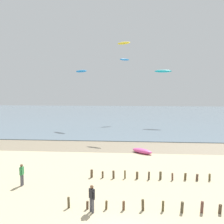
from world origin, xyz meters
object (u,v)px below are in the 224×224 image
Objects in this scene: kite_aloft_1 at (124,43)px; kite_aloft_5 at (125,60)px; person_mid_beach at (92,198)px; grounded_kite at (142,151)px; kite_aloft_0 at (81,71)px; kite_aloft_7 at (163,71)px; person_nearest_camera at (22,174)px.

kite_aloft_1 is 0.89× the size of kite_aloft_5.
person_mid_beach is 15.09m from grounded_kite.
kite_aloft_1 is at bearing 51.92° from kite_aloft_5.
person_mid_beach is at bearing -64.49° from grounded_kite.
grounded_kite is at bearing -50.32° from kite_aloft_1.
kite_aloft_1 is (8.14, -7.19, 3.80)m from kite_aloft_0.
grounded_kite is at bearing 76.43° from person_mid_beach.
person_mid_beach is 0.77× the size of kite_aloft_1.
person_mid_beach is 0.63× the size of grounded_kite.
kite_aloft_1 reaches higher than grounded_kite.
kite_aloft_7 is at bearing 111.79° from kite_aloft_5.
kite_aloft_5 is at bearing -91.83° from kite_aloft_0.
kite_aloft_5 is at bearing 118.11° from kite_aloft_1.
person_mid_beach is 43.94m from kite_aloft_5.
grounded_kite is at bearing -91.95° from kite_aloft_7.
kite_aloft_0 reaches higher than grounded_kite.
person_nearest_camera is at bearing -92.61° from grounded_kite.
kite_aloft_5 is (6.62, 38.21, 12.70)m from person_nearest_camera.
kite_aloft_0 is 16.26m from kite_aloft_7.
kite_aloft_7 reaches higher than grounded_kite.
kite_aloft_5 is at bearing 80.17° from person_nearest_camera.
kite_aloft_7 is (7.41, 11.92, -3.58)m from kite_aloft_1.
grounded_kite is at bearing 48.31° from person_nearest_camera.
kite_aloft_0 reaches higher than person_mid_beach.
person_mid_beach is 0.59× the size of kite_aloft_0.
grounded_kite is 30.63m from kite_aloft_5.
person_nearest_camera is at bearing 130.93° from kite_aloft_0.
kite_aloft_5 reaches higher than person_nearest_camera.
person_nearest_camera is 7.20m from person_mid_beach.
kite_aloft_0 is (-7.19, 33.05, 9.69)m from person_mid_beach.
grounded_kite is at bearing 56.72° from kite_aloft_5.
kite_aloft_7 is at bearing -124.30° from kite_aloft_0.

